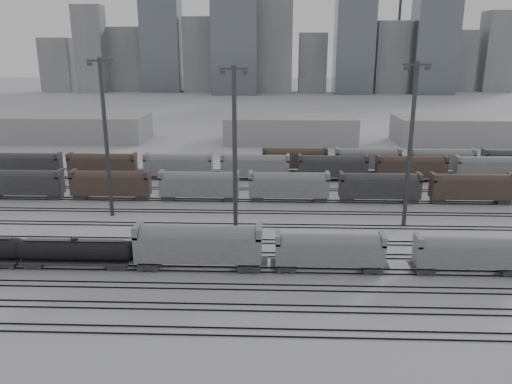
{
  "coord_description": "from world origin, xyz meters",
  "views": [
    {
      "loc": [
        5.13,
        -58.86,
        27.88
      ],
      "look_at": [
        2.08,
        24.17,
        4.0
      ],
      "focal_mm": 35.0,
      "sensor_mm": 36.0,
      "label": 1
    }
  ],
  "objects_px": {
    "hopper_car_a": "(198,243)",
    "hopper_car_b": "(330,249)",
    "hopper_car_c": "(469,252)",
    "light_mast_c": "(235,150)",
    "tank_car_b": "(76,251)"
  },
  "relations": [
    {
      "from": "hopper_car_a",
      "to": "hopper_car_b",
      "type": "xyz_separation_m",
      "value": [
        16.95,
        0.0,
        -0.55
      ]
    },
    {
      "from": "hopper_car_b",
      "to": "hopper_car_a",
      "type": "bearing_deg",
      "value": 180.0
    },
    {
      "from": "hopper_car_a",
      "to": "hopper_car_c",
      "type": "height_order",
      "value": "hopper_car_a"
    },
    {
      "from": "tank_car_b",
      "to": "hopper_car_a",
      "type": "bearing_deg",
      "value": 0.0
    },
    {
      "from": "hopper_car_a",
      "to": "hopper_car_b",
      "type": "bearing_deg",
      "value": 0.0
    },
    {
      "from": "tank_car_b",
      "to": "light_mast_c",
      "type": "bearing_deg",
      "value": 30.15
    },
    {
      "from": "hopper_car_b",
      "to": "hopper_car_c",
      "type": "distance_m",
      "value": 17.7
    },
    {
      "from": "tank_car_b",
      "to": "hopper_car_a",
      "type": "height_order",
      "value": "hopper_car_a"
    },
    {
      "from": "tank_car_b",
      "to": "hopper_car_c",
      "type": "relative_size",
      "value": 1.18
    },
    {
      "from": "tank_car_b",
      "to": "hopper_car_c",
      "type": "distance_m",
      "value": 50.94
    },
    {
      "from": "hopper_car_c",
      "to": "light_mast_c",
      "type": "relative_size",
      "value": 0.53
    },
    {
      "from": "tank_car_b",
      "to": "light_mast_c",
      "type": "xyz_separation_m",
      "value": [
        20.2,
        11.73,
        11.34
      ]
    },
    {
      "from": "hopper_car_b",
      "to": "light_mast_c",
      "type": "relative_size",
      "value": 0.54
    },
    {
      "from": "hopper_car_b",
      "to": "tank_car_b",
      "type": "bearing_deg",
      "value": 180.0
    },
    {
      "from": "hopper_car_a",
      "to": "hopper_car_b",
      "type": "height_order",
      "value": "hopper_car_a"
    }
  ]
}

